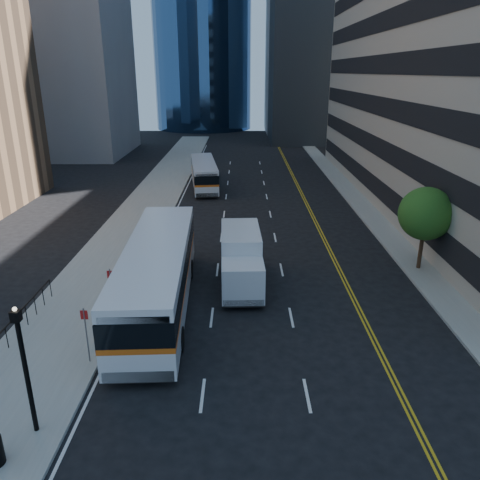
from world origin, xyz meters
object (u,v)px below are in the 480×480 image
at_px(bus_rear, 204,173).
at_px(bus_front, 158,274).
at_px(lamp_post, 25,366).
at_px(box_truck, 241,259).
at_px(street_tree, 426,214).

bearing_deg(bus_rear, bus_front, -98.08).
relative_size(lamp_post, bus_rear, 0.42).
height_order(lamp_post, box_truck, lamp_post).
distance_m(street_tree, lamp_post, 22.82).
xyz_separation_m(lamp_post, box_truck, (6.98, 11.82, -1.10)).
xyz_separation_m(street_tree, bus_rear, (-14.96, 21.97, -2.12)).
bearing_deg(street_tree, bus_front, -162.05).
distance_m(lamp_post, bus_front, 9.48).
xyz_separation_m(bus_rear, box_truck, (3.94, -24.14, 0.11)).
distance_m(bus_front, box_truck, 5.09).
bearing_deg(street_tree, lamp_post, -142.13).
bearing_deg(street_tree, bus_rear, 124.26).
xyz_separation_m(lamp_post, bus_front, (2.72, 9.05, -0.80)).
distance_m(street_tree, bus_rear, 26.66).
height_order(bus_rear, box_truck, box_truck).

